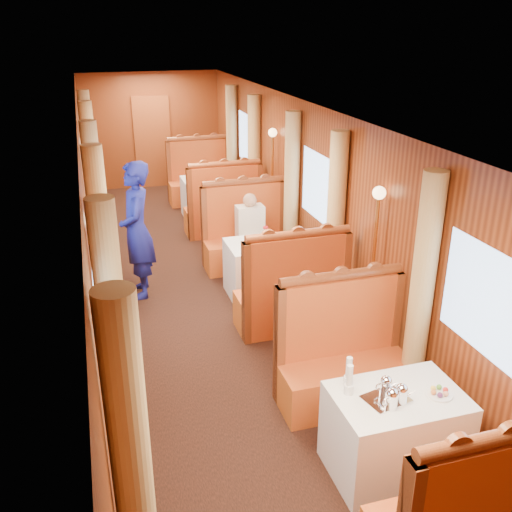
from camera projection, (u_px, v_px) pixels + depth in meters
name	position (u px, v px, depth m)	size (l,w,h in m)	color
floor	(213.00, 300.00, 7.73)	(3.00, 12.00, 0.01)	black
ceiling	(207.00, 112.00, 6.77)	(3.00, 12.00, 0.01)	silver
wall_far	(152.00, 131.00, 12.56)	(3.00, 2.50, 0.01)	brown
wall_left	(89.00, 224.00, 6.86)	(12.00, 2.50, 0.01)	brown
wall_right	(320.00, 202.00, 7.65)	(12.00, 2.50, 0.01)	brown
doorway_far	(153.00, 142.00, 12.63)	(0.80, 0.04, 2.00)	brown
table_near	(394.00, 433.00, 4.69)	(1.05, 0.72, 0.75)	white
banquette_near_aft	(343.00, 362.00, 5.57)	(1.30, 0.55, 1.34)	#AB2913
table_mid	(266.00, 268.00, 7.79)	(1.05, 0.72, 0.75)	white
banquette_mid_fwd	(292.00, 297.00, 6.87)	(1.30, 0.55, 1.34)	#AB2913
banquette_mid_aft	(246.00, 240.00, 8.67)	(1.30, 0.55, 1.34)	#AB2913
table_far	(211.00, 197.00, 10.88)	(1.05, 0.72, 0.75)	white
banquette_far_fwd	(223.00, 211.00, 9.97)	(1.30, 0.55, 1.34)	#AB2913
banquette_far_aft	(200.00, 181.00, 11.76)	(1.30, 0.55, 1.34)	#AB2913
tea_tray	(386.00, 399.00, 4.49)	(0.34, 0.26, 0.01)	silver
teapot_left	(391.00, 401.00, 4.37)	(0.17, 0.13, 0.14)	silver
teapot_right	(401.00, 396.00, 4.43)	(0.16, 0.12, 0.13)	silver
teapot_back	(386.00, 388.00, 4.53)	(0.16, 0.12, 0.13)	silver
fruit_plate	(439.00, 393.00, 4.54)	(0.22, 0.22, 0.05)	white
cup_inboard	(349.00, 382.00, 4.53)	(0.08, 0.08, 0.26)	white
cup_outboard	(348.00, 374.00, 4.63)	(0.08, 0.08, 0.26)	white
rose_vase_mid	(266.00, 231.00, 7.54)	(0.06, 0.06, 0.36)	silver
rose_vase_far	(208.00, 169.00, 10.67)	(0.06, 0.06, 0.36)	silver
window_left_near	(102.00, 366.00, 3.69)	(1.20, 0.90, 0.01)	#86ADDE
curtain_left_near_a	(133.00, 482.00, 3.13)	(0.22, 0.22, 2.35)	tan
curtain_left_near_b	(115.00, 340.00, 4.51)	(0.22, 0.22, 2.35)	tan
window_right_near	(491.00, 305.00, 4.47)	(1.20, 0.90, 0.01)	#86ADDE
curtain_right_near_b	(421.00, 295.00, 5.24)	(0.22, 0.22, 2.35)	tan
window_left_mid	(88.00, 208.00, 6.78)	(1.20, 0.90, 0.01)	#86ADDE
curtain_left_mid_a	(103.00, 252.00, 6.23)	(0.22, 0.22, 2.35)	tan
curtain_left_mid_b	(97.00, 209.00, 7.61)	(0.22, 0.22, 2.35)	tan
window_right_mid	(319.00, 188.00, 7.57)	(1.20, 0.90, 0.01)	#86ADDE
curtain_right_mid_a	(335.00, 227.00, 6.96)	(0.22, 0.22, 2.35)	tan
curtain_right_mid_b	(291.00, 193.00, 8.34)	(0.22, 0.22, 2.35)	tan
window_left_far	(83.00, 148.00, 9.88)	(1.20, 0.90, 0.01)	#86ADDE
curtain_left_far_a	(92.00, 174.00, 9.32)	(0.22, 0.22, 2.35)	tan
curtain_left_far_b	(90.00, 154.00, 10.70)	(0.22, 0.22, 2.35)	tan
window_right_far	(248.00, 139.00, 10.66)	(1.20, 0.90, 0.01)	#86ADDE
curtain_right_far_a	(254.00, 163.00, 10.05)	(0.22, 0.22, 2.35)	tan
curtain_right_far_b	(232.00, 146.00, 11.43)	(0.22, 0.22, 2.35)	tan
sconce_left_fore	(103.00, 269.00, 5.28)	(0.14, 0.14, 1.95)	#BF8C3F
sconce_right_fore	(375.00, 238.00, 6.02)	(0.14, 0.14, 1.95)	#BF8C3F
sconce_left_aft	(92.00, 176.00, 8.38)	(0.14, 0.14, 1.95)	#BF8C3F
sconce_right_aft	(272.00, 164.00, 9.12)	(0.14, 0.14, 1.95)	#BF8C3F
steward	(137.00, 231.00, 7.56)	(0.68, 0.44, 1.86)	navy
passenger	(251.00, 225.00, 8.32)	(0.40, 0.44, 0.76)	beige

